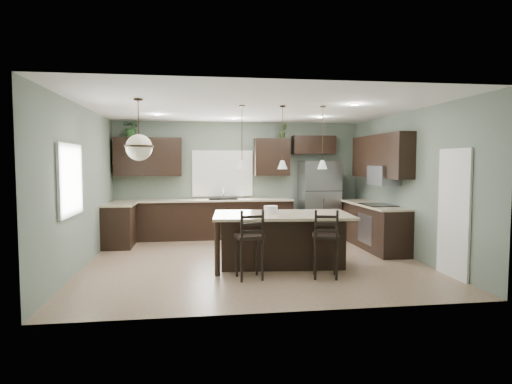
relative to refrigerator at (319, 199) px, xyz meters
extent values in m
plane|color=#9E8466|center=(-1.92, -2.28, -0.93)|extent=(6.00, 6.00, 0.00)
cube|color=white|center=(1.06, -3.83, 0.09)|extent=(0.04, 0.82, 2.04)
cube|color=white|center=(-2.32, 0.46, 0.62)|extent=(1.35, 0.02, 1.00)
cube|color=white|center=(-4.90, -3.08, 0.62)|extent=(0.02, 1.10, 1.00)
cube|color=black|center=(-4.62, -0.58, -0.48)|extent=(0.60, 0.90, 0.90)
cube|color=#C0AF91|center=(-4.60, -0.58, -0.01)|extent=(0.66, 0.96, 0.04)
cube|color=black|center=(-2.77, 0.17, -0.48)|extent=(4.20, 0.60, 0.90)
cube|color=#C0AF91|center=(-2.77, 0.15, -0.01)|extent=(4.20, 0.66, 0.04)
cube|color=gray|center=(-2.32, 0.15, 0.01)|extent=(0.70, 0.45, 0.01)
cylinder|color=silver|center=(-2.32, 0.12, 0.16)|extent=(0.02, 0.02, 0.28)
cube|color=black|center=(-4.07, 0.30, 1.02)|extent=(1.55, 0.34, 0.90)
cube|color=black|center=(-1.12, 0.30, 1.02)|extent=(0.85, 0.34, 0.90)
cube|color=black|center=(-0.07, 0.30, 1.32)|extent=(1.05, 0.34, 0.45)
cube|color=black|center=(0.78, -1.40, -0.48)|extent=(0.60, 2.35, 0.90)
cube|color=#C0AF91|center=(0.76, -1.40, -0.01)|extent=(0.66, 2.35, 0.04)
cube|color=black|center=(0.76, -1.68, 0.02)|extent=(0.58, 0.75, 0.02)
cube|color=gray|center=(0.48, -1.68, -0.48)|extent=(0.01, 0.72, 0.60)
cube|color=black|center=(0.91, -1.40, 1.02)|extent=(0.34, 2.35, 0.90)
cube|color=gray|center=(0.86, -1.68, 0.62)|extent=(0.40, 0.75, 0.40)
cube|color=#94959C|center=(0.00, 0.00, 0.00)|extent=(0.90, 0.74, 1.85)
cube|color=black|center=(-1.47, -2.74, -0.46)|extent=(2.47, 1.54, 0.92)
cylinder|color=white|center=(-1.67, -2.72, 0.07)|extent=(0.24, 0.24, 0.14)
cube|color=black|center=(-2.15, -3.49, -0.37)|extent=(0.46, 0.46, 1.10)
cube|color=black|center=(-0.95, -3.58, -0.38)|extent=(0.49, 0.49, 1.09)
imported|color=#224A20|center=(-4.43, 0.27, 1.70)|extent=(0.47, 0.42, 0.46)
imported|color=#345726|center=(-0.84, 0.27, 1.65)|extent=(0.21, 0.18, 0.36)
plane|color=slate|center=(-1.92, 0.47, 0.48)|extent=(6.00, 0.00, 6.00)
plane|color=slate|center=(-1.92, -5.03, 0.48)|extent=(6.00, 0.00, 6.00)
plane|color=slate|center=(-4.92, -2.28, 0.48)|extent=(0.00, 5.50, 5.50)
plane|color=slate|center=(1.08, -2.28, 0.48)|extent=(0.00, 5.50, 5.50)
plane|color=white|center=(-1.92, -2.28, 1.87)|extent=(6.00, 6.00, 0.00)
camera|label=1|loc=(-2.96, -10.02, 0.90)|focal=30.00mm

